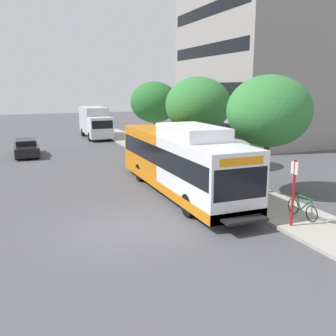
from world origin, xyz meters
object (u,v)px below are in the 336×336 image
Objects in this scene: transit_bus at (180,161)px; street_tree_near_stop at (269,111)px; bus_stop_sign_pole at (294,188)px; parked_car_far_lane at (26,148)px; box_truck_background at (95,122)px; bicycle_parked at (302,208)px; street_tree_far_block at (154,102)px; street_tree_mid_block at (198,105)px.

street_tree_near_stop is (3.91, -1.92, 2.55)m from transit_bus.
bus_stop_sign_pole is 22.71m from parked_car_far_lane.
street_tree_near_stop is 25.62m from box_truck_background.
box_truck_background is at bearing 89.31° from transit_bus.
box_truck_background is (7.33, 8.83, 1.08)m from parked_car_far_lane.
bus_stop_sign_pole is at bearing -113.74° from street_tree_near_stop.
street_tree_far_block is (0.57, 19.44, 3.55)m from bicycle_parked.
box_truck_background is at bearing 93.25° from bus_stop_sign_pole.
box_truck_background is at bearing 108.87° from street_tree_far_block.
parked_car_far_lane is 11.53m from box_truck_background.
box_truck_background reaches higher than bus_stop_sign_pole.
bicycle_parked is at bearing -103.33° from street_tree_near_stop.
street_tree_far_block is 10.43m from box_truck_background.
bicycle_parked is at bearing -93.06° from street_tree_mid_block.
bus_stop_sign_pole is at bearing -72.78° from transit_bus.
box_truck_background is at bearing 50.31° from parked_car_far_lane.
transit_bus is 5.04m from street_tree_near_stop.
bicycle_parked is 0.39× the size of parked_car_far_lane.
bicycle_parked is 0.30× the size of street_tree_mid_block.
bus_stop_sign_pole is 0.45× the size of street_tree_far_block.
street_tree_mid_block reaches higher than street_tree_near_stop.
bicycle_parked is 11.64m from street_tree_mid_block.
street_tree_mid_block reaches higher than bus_stop_sign_pole.
street_tree_mid_block is (3.59, 5.28, 2.55)m from transit_bus.
street_tree_mid_block is (0.59, 11.02, 3.69)m from bicycle_parked.
street_tree_mid_block reaches higher than street_tree_far_block.
street_tree_near_stop is 20.05m from parked_car_far_lane.
transit_bus is 6.87m from street_tree_mid_block.
bus_stop_sign_pole is at bearing -66.60° from parked_car_far_lane.
bicycle_parked is at bearing -63.59° from parked_car_far_lane.
bus_stop_sign_pole is 0.44× the size of street_tree_mid_block.
bicycle_parked is 5.39m from street_tree_near_stop.
transit_bus is 16.14m from parked_car_far_lane.
street_tree_near_stop is at bearing 66.26° from bus_stop_sign_pole.
bicycle_parked is 29.21m from box_truck_background.
box_truck_background is at bearing 95.34° from bicycle_parked.
bicycle_parked is 19.77m from street_tree_far_block.
transit_bus is at bearing -64.05° from parked_car_far_lane.
bicycle_parked is at bearing -91.67° from street_tree_far_block.
street_tree_near_stop is 0.99× the size of street_tree_mid_block.
transit_bus is at bearing -90.69° from box_truck_background.
street_tree_far_block is 11.19m from parked_car_far_lane.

